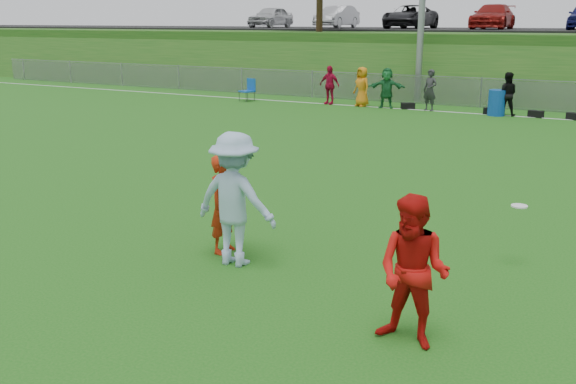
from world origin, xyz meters
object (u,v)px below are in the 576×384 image
Objects in this scene: frisbee at (519,206)px; recycling_bin at (497,103)px; player_red_left at (224,204)px; player_red_center at (413,272)px; player_blue at (235,199)px.

recycling_bin is (-3.26, 16.31, -0.46)m from frisbee.
frisbee is at bearing -67.74° from player_red_left.
player_red_center is 7.36× the size of frisbee.
player_red_center is at bearing -111.05° from player_red_left.
player_red_left is 4.56m from frisbee.
player_red_left is 3.96m from player_red_center.
frisbee is at bearing -78.70° from recycling_bin.
player_red_center is (3.62, -1.59, 0.10)m from player_red_left.
player_red_left is 0.78× the size of player_blue.
player_red_left reaches higher than frisbee.
player_red_center is at bearing -82.42° from recycling_bin.
player_blue is (0.45, -0.36, 0.23)m from player_red_left.
player_blue is 2.05× the size of recycling_bin.
player_blue reaches higher than frisbee.
player_red_left is 0.62m from player_blue.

